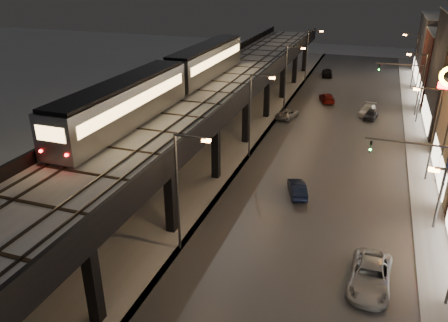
% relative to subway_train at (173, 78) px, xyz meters
% --- Properties ---
extents(road_surface, '(17.00, 120.00, 0.06)m').
position_rel_subway_train_xyz_m(road_surface, '(16.00, 5.81, -8.42)').
color(road_surface, '#46474D').
rests_on(road_surface, ground).
extents(sidewalk_right, '(4.00, 120.00, 0.14)m').
position_rel_subway_train_xyz_m(sidewalk_right, '(26.00, 5.81, -8.38)').
color(sidewalk_right, '#9FA1A8').
rests_on(sidewalk_right, ground).
extents(under_viaduct_pavement, '(11.00, 120.00, 0.06)m').
position_rel_subway_train_xyz_m(under_viaduct_pavement, '(2.50, 5.81, -8.42)').
color(under_viaduct_pavement, '#9FA1A8').
rests_on(under_viaduct_pavement, ground).
extents(elevated_viaduct, '(9.00, 100.00, 6.30)m').
position_rel_subway_train_xyz_m(elevated_viaduct, '(2.50, 2.66, -2.84)').
color(elevated_viaduct, black).
rests_on(elevated_viaduct, ground).
extents(viaduct_trackbed, '(8.40, 100.00, 0.32)m').
position_rel_subway_train_xyz_m(viaduct_trackbed, '(2.49, 2.79, -2.07)').
color(viaduct_trackbed, '#B2B7C1').
rests_on(viaduct_trackbed, elevated_viaduct).
extents(viaduct_parapet_streetside, '(0.30, 100.00, 1.10)m').
position_rel_subway_train_xyz_m(viaduct_parapet_streetside, '(6.85, 2.81, -1.60)').
color(viaduct_parapet_streetside, black).
rests_on(viaduct_parapet_streetside, elevated_viaduct).
extents(viaduct_parapet_far, '(0.30, 100.00, 1.10)m').
position_rel_subway_train_xyz_m(viaduct_parapet_far, '(-1.85, 2.81, -1.60)').
color(viaduct_parapet_far, black).
rests_on(viaduct_parapet_far, elevated_viaduct).
extents(streetlight_left_1, '(2.57, 0.28, 9.00)m').
position_rel_subway_train_xyz_m(streetlight_left_1, '(8.07, -16.19, -3.22)').
color(streetlight_left_1, '#38383A').
rests_on(streetlight_left_1, ground).
extents(streetlight_left_2, '(2.57, 0.28, 9.00)m').
position_rel_subway_train_xyz_m(streetlight_left_2, '(8.07, 1.81, -3.22)').
color(streetlight_left_2, '#38383A').
rests_on(streetlight_left_2, ground).
extents(streetlight_right_2, '(2.56, 0.28, 9.00)m').
position_rel_subway_train_xyz_m(streetlight_right_2, '(25.23, 1.81, -3.22)').
color(streetlight_right_2, '#38383A').
rests_on(streetlight_right_2, ground).
extents(streetlight_left_3, '(2.57, 0.28, 9.00)m').
position_rel_subway_train_xyz_m(streetlight_left_3, '(8.07, 19.81, -3.22)').
color(streetlight_left_3, '#38383A').
rests_on(streetlight_left_3, ground).
extents(streetlight_right_3, '(2.56, 0.28, 9.00)m').
position_rel_subway_train_xyz_m(streetlight_right_3, '(25.23, 19.81, -3.22)').
color(streetlight_right_3, '#38383A').
rests_on(streetlight_right_3, ground).
extents(streetlight_left_4, '(2.57, 0.28, 9.00)m').
position_rel_subway_train_xyz_m(streetlight_left_4, '(8.07, 37.81, -3.22)').
color(streetlight_left_4, '#38383A').
rests_on(streetlight_left_4, ground).
extents(streetlight_right_4, '(2.56, 0.28, 9.00)m').
position_rel_subway_train_xyz_m(streetlight_right_4, '(25.23, 37.81, -3.22)').
color(streetlight_right_4, '#38383A').
rests_on(streetlight_right_4, ground).
extents(traffic_light_rig_a, '(6.10, 0.34, 7.00)m').
position_rel_subway_train_xyz_m(traffic_light_rig_a, '(24.34, -7.19, -3.96)').
color(traffic_light_rig_a, '#38383A').
rests_on(traffic_light_rig_a, ground).
extents(traffic_light_rig_b, '(6.10, 0.34, 7.00)m').
position_rel_subway_train_xyz_m(traffic_light_rig_b, '(24.34, 22.81, -3.96)').
color(traffic_light_rig_b, '#38383A').
rests_on(traffic_light_rig_b, ground).
extents(subway_train, '(3.09, 37.43, 3.69)m').
position_rel_subway_train_xyz_m(subway_train, '(0.00, 0.00, 0.00)').
color(subway_train, gray).
rests_on(subway_train, viaduct_trackbed).
extents(car_near_white, '(2.51, 4.08, 1.27)m').
position_rel_subway_train_xyz_m(car_near_white, '(14.36, -5.27, -7.82)').
color(car_near_white, black).
rests_on(car_near_white, ground).
extents(car_mid_silver, '(2.82, 4.70, 1.22)m').
position_rel_subway_train_xyz_m(car_mid_silver, '(9.12, 16.04, -7.84)').
color(car_mid_silver, gray).
rests_on(car_mid_silver, ground).
extents(car_mid_dark, '(3.00, 4.81, 1.30)m').
position_rel_subway_train_xyz_m(car_mid_dark, '(13.20, 25.55, -7.80)').
color(car_mid_dark, maroon).
rests_on(car_mid_dark, ground).
extents(car_far_white, '(2.45, 4.70, 1.53)m').
position_rel_subway_train_xyz_m(car_far_white, '(11.11, 42.65, -7.69)').
color(car_far_white, black).
rests_on(car_far_white, ground).
extents(car_onc_dark, '(2.78, 5.59, 1.52)m').
position_rel_subway_train_xyz_m(car_onc_dark, '(21.00, -15.96, -7.69)').
color(car_onc_dark, '#969BA7').
rests_on(car_onc_dark, ground).
extents(car_onc_white, '(2.49, 4.72, 1.30)m').
position_rel_subway_train_xyz_m(car_onc_white, '(19.29, 21.07, -7.80)').
color(car_onc_white, silver).
rests_on(car_onc_white, ground).
extents(car_onc_red, '(2.07, 3.87, 1.25)m').
position_rel_subway_train_xyz_m(car_onc_red, '(19.79, 19.25, -7.83)').
color(car_onc_red, black).
rests_on(car_onc_red, ground).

